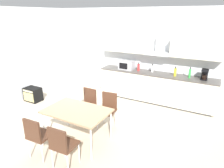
# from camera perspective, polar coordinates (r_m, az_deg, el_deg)

# --- Properties ---
(ground_plane) EXTENTS (8.65, 7.95, 0.02)m
(ground_plane) POSITION_cam_1_polar(r_m,az_deg,el_deg) (5.09, -6.42, -12.38)
(ground_plane) COLOR beige
(wall_back) EXTENTS (6.92, 0.10, 2.87)m
(wall_back) POSITION_cam_1_polar(r_m,az_deg,el_deg) (6.82, 6.33, 8.89)
(wall_back) COLOR silver
(wall_back) RESTS_ON ground_plane
(wall_left) EXTENTS (0.10, 6.36, 2.87)m
(wall_left) POSITION_cam_1_polar(r_m,az_deg,el_deg) (6.63, -28.36, 6.39)
(wall_left) COLOR silver
(wall_left) RESTS_ON ground_plane
(kitchen_counter) EXTENTS (3.62, 0.65, 0.93)m
(kitchen_counter) POSITION_cam_1_polar(r_m,az_deg,el_deg) (6.46, 12.00, -0.89)
(kitchen_counter) COLOR #333333
(kitchen_counter) RESTS_ON ground_plane
(backsplash_tile) EXTENTS (3.60, 0.02, 0.49)m
(backsplash_tile) POSITION_cam_1_polar(r_m,az_deg,el_deg) (6.53, 13.22, 5.78)
(backsplash_tile) COLOR silver
(backsplash_tile) RESTS_ON kitchen_counter
(upper_wall_cabinets) EXTENTS (3.60, 0.40, 0.56)m
(upper_wall_cabinets) POSITION_cam_1_polar(r_m,az_deg,el_deg) (6.28, 13.21, 10.55)
(upper_wall_cabinets) COLOR beige
(microwave) EXTENTS (0.48, 0.35, 0.28)m
(microwave) POSITION_cam_1_polar(r_m,az_deg,el_deg) (6.61, 4.21, 5.43)
(microwave) COLOR #ADADB2
(microwave) RESTS_ON kitchen_counter
(coffee_maker) EXTENTS (0.18, 0.19, 0.30)m
(coffee_maker) POSITION_cam_1_polar(r_m,az_deg,el_deg) (6.08, 24.96, 2.51)
(coffee_maker) COLOR black
(coffee_maker) RESTS_ON kitchen_counter
(bottle_white) EXTENTS (0.07, 0.07, 0.26)m
(bottle_white) POSITION_cam_1_polar(r_m,az_deg,el_deg) (6.37, 11.46, 4.32)
(bottle_white) COLOR white
(bottle_white) RESTS_ON kitchen_counter
(bottle_yellow) EXTENTS (0.07, 0.07, 0.28)m
(bottle_yellow) POSITION_cam_1_polar(r_m,az_deg,el_deg) (6.13, 17.61, 3.27)
(bottle_yellow) COLOR yellow
(bottle_yellow) RESTS_ON kitchen_counter
(bottle_green) EXTENTS (0.06, 0.06, 0.32)m
(bottle_green) POSITION_cam_1_polar(r_m,az_deg,el_deg) (6.07, 21.33, 2.84)
(bottle_green) COLOR green
(bottle_green) RESTS_ON kitchen_counter
(bottle_red) EXTENTS (0.08, 0.08, 0.26)m
(bottle_red) POSITION_cam_1_polar(r_m,az_deg,el_deg) (6.49, 7.58, 4.80)
(bottle_red) COLOR red
(bottle_red) RESTS_ON kitchen_counter
(dining_table) EXTENTS (1.35, 0.89, 0.73)m
(dining_table) POSITION_cam_1_polar(r_m,az_deg,el_deg) (4.35, -10.04, -7.93)
(dining_table) COLOR tan
(dining_table) RESTS_ON ground_plane
(chair_far_right) EXTENTS (0.44, 0.44, 0.87)m
(chair_far_right) POSITION_cam_1_polar(r_m,az_deg,el_deg) (4.87, -1.13, -6.53)
(chair_far_right) COLOR #4C2D1E
(chair_far_right) RESTS_ON ground_plane
(chair_far_left) EXTENTS (0.41, 0.41, 0.87)m
(chair_far_left) POSITION_cam_1_polar(r_m,az_deg,el_deg) (5.17, -6.91, -5.09)
(chair_far_left) COLOR #4C2D1E
(chair_far_left) RESTS_ON ground_plane
(chair_near_right) EXTENTS (0.42, 0.42, 0.87)m
(chair_near_right) POSITION_cam_1_polar(r_m,az_deg,el_deg) (3.72, -14.19, -16.14)
(chair_near_right) COLOR #4C2D1E
(chair_near_right) RESTS_ON ground_plane
(chair_near_left) EXTENTS (0.42, 0.42, 0.87)m
(chair_near_left) POSITION_cam_1_polar(r_m,az_deg,el_deg) (4.11, -20.64, -13.19)
(chair_near_left) COLOR #4C2D1E
(chair_near_left) RESTS_ON ground_plane
(guitar_amp) EXTENTS (0.52, 0.37, 0.44)m
(guitar_amp) POSITION_cam_1_polar(r_m,az_deg,el_deg) (6.91, -21.64, -2.74)
(guitar_amp) COLOR black
(guitar_amp) RESTS_ON ground_plane
(pendant_lamp) EXTENTS (0.32, 0.32, 0.22)m
(pendant_lamp) POSITION_cam_1_polar(r_m,az_deg,el_deg) (4.01, -10.83, 4.21)
(pendant_lamp) COLOR silver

